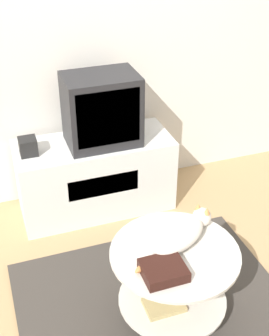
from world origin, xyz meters
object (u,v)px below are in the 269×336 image
at_px(speaker, 28,146).
at_px(tv, 102,110).
at_px(dvd_box, 163,270).
at_px(cat, 180,233).

bearing_deg(speaker, tv, 0.06).
bearing_deg(dvd_box, speaker, 108.93).
height_order(tv, dvd_box, tv).
xyz_separation_m(tv, speaker, (-0.52, -0.00, -0.19)).
distance_m(speaker, dvd_box, 1.37).
distance_m(speaker, cat, 1.26).
relative_size(tv, cat, 0.93).
xyz_separation_m(tv, dvd_box, (-0.07, -1.30, -0.26)).
height_order(tv, speaker, tv).
xyz_separation_m(dvd_box, cat, (0.17, 0.20, 0.03)).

